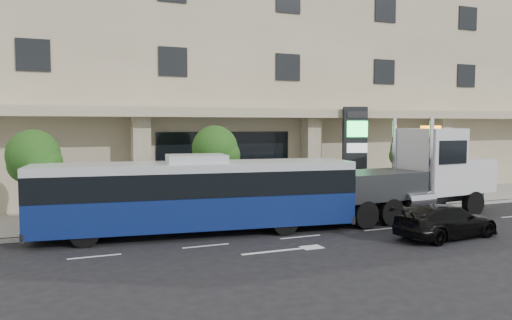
{
  "coord_description": "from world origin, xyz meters",
  "views": [
    {
      "loc": [
        -9.25,
        -19.32,
        4.58
      ],
      "look_at": [
        -0.52,
        2.0,
        2.92
      ],
      "focal_mm": 35.0,
      "sensor_mm": 36.0,
      "label": 1
    }
  ],
  "objects_px": {
    "tow_truck": "(415,176)",
    "black_sedan": "(446,221)",
    "city_bus": "(197,194)",
    "signage_pylon": "(355,153)"
  },
  "relations": [
    {
      "from": "tow_truck",
      "to": "signage_pylon",
      "type": "distance_m",
      "value": 4.76
    },
    {
      "from": "tow_truck",
      "to": "black_sedan",
      "type": "bearing_deg",
      "value": -119.94
    },
    {
      "from": "tow_truck",
      "to": "signage_pylon",
      "type": "height_order",
      "value": "signage_pylon"
    },
    {
      "from": "city_bus",
      "to": "signage_pylon",
      "type": "xyz_separation_m",
      "value": [
        10.62,
        4.41,
        1.22
      ]
    },
    {
      "from": "city_bus",
      "to": "signage_pylon",
      "type": "bearing_deg",
      "value": 29.61
    },
    {
      "from": "tow_truck",
      "to": "black_sedan",
      "type": "xyz_separation_m",
      "value": [
        -1.98,
        -4.24,
        -1.35
      ]
    },
    {
      "from": "signage_pylon",
      "to": "city_bus",
      "type": "bearing_deg",
      "value": -137.6
    },
    {
      "from": "city_bus",
      "to": "black_sedan",
      "type": "distance_m",
      "value": 10.21
    },
    {
      "from": "city_bus",
      "to": "black_sedan",
      "type": "height_order",
      "value": "city_bus"
    },
    {
      "from": "black_sedan",
      "to": "signage_pylon",
      "type": "height_order",
      "value": "signage_pylon"
    }
  ]
}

